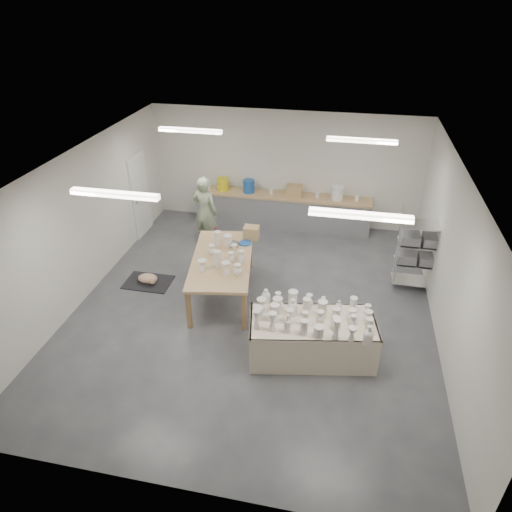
% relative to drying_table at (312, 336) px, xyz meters
% --- Properties ---
extents(room, '(8.00, 8.02, 3.00)m').
position_rel_drying_table_xyz_m(room, '(-1.37, 1.24, 1.62)').
color(room, '#424449').
rests_on(room, ground).
extents(back_counter, '(4.60, 0.60, 1.24)m').
position_rel_drying_table_xyz_m(back_counter, '(-1.27, 4.84, 0.05)').
color(back_counter, '#B07E56').
rests_on(back_counter, ground).
extents(wire_shelf, '(0.88, 0.48, 1.80)m').
position_rel_drying_table_xyz_m(wire_shelf, '(1.94, 2.56, 0.49)').
color(wire_shelf, silver).
rests_on(wire_shelf, ground).
extents(drying_table, '(2.28, 1.38, 1.12)m').
position_rel_drying_table_xyz_m(drying_table, '(0.00, 0.00, 0.00)').
color(drying_table, olive).
rests_on(drying_table, ground).
extents(work_table, '(1.54, 2.51, 1.23)m').
position_rel_drying_table_xyz_m(work_table, '(-1.92, 1.53, 0.44)').
color(work_table, '#B07E56').
rests_on(work_table, ground).
extents(rug, '(1.00, 0.70, 0.02)m').
position_rel_drying_table_xyz_m(rug, '(-3.71, 1.54, -0.42)').
color(rug, black).
rests_on(rug, ground).
extents(cat, '(0.47, 0.36, 0.19)m').
position_rel_drying_table_xyz_m(cat, '(-3.69, 1.53, -0.32)').
color(cat, white).
rests_on(cat, rug).
extents(potter, '(0.73, 0.57, 1.78)m').
position_rel_drying_table_xyz_m(potter, '(-2.95, 3.48, 0.46)').
color(potter, '#99AB85').
rests_on(potter, ground).
extents(red_stool, '(0.35, 0.35, 0.31)m').
position_rel_drying_table_xyz_m(red_stool, '(-2.95, 3.75, -0.16)').
color(red_stool, red).
rests_on(red_stool, ground).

